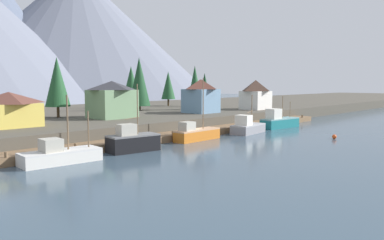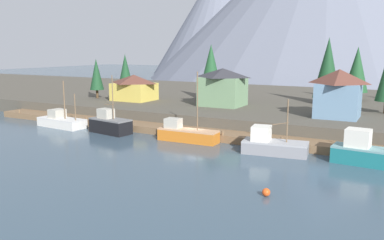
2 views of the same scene
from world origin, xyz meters
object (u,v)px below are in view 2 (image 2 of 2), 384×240
Objects in this scene: fishing_boat_orange at (186,134)px; fishing_boat_black at (110,124)px; fishing_boat_teal at (374,154)px; conifer_far_left at (357,70)px; fishing_boat_white at (61,121)px; conifer_mid_right at (96,74)px; conifer_back_left at (328,68)px; house_yellow at (134,87)px; conifer_centre at (125,68)px; house_blue at (338,93)px; channel_buoy at (266,192)px; fishing_boat_grey at (272,145)px; house_green at (223,87)px; conifer_back_right at (211,67)px.

fishing_boat_black is at bearing -178.81° from fishing_boat_orange.
fishing_boat_teal is 0.90× the size of conifer_far_left.
fishing_boat_white is 9.99m from fishing_boat_black.
fishing_boat_black is at bearing -44.16° from conifer_mid_right.
conifer_back_left is at bearing 17.66° from conifer_mid_right.
house_yellow is 0.98× the size of conifer_mid_right.
fishing_boat_teal is 0.78× the size of conifer_back_left.
fishing_boat_orange is at bearing -44.11° from conifer_centre.
house_blue is 0.68× the size of conifer_far_left.
fishing_boat_black is 12.64m from fishing_boat_orange.
fishing_boat_black is 12.27× the size of channel_buoy.
fishing_boat_white is 34.79m from fishing_boat_grey.
conifer_far_left is (19.60, 19.66, 2.60)m from house_green.
conifer_back_right is (20.77, 9.95, 1.57)m from conifer_mid_right.
fishing_boat_grey is 10.97m from fishing_boat_teal.
house_green is at bearing 120.63° from fishing_boat_grey.
conifer_back_right is (-20.93, 26.56, 7.77)m from fishing_boat_grey.
conifer_back_left is 1.38× the size of conifer_centre.
fishing_boat_white is 12.50× the size of channel_buoy.
conifer_far_left reaches higher than fishing_boat_white.
house_yellow is 48.57m from channel_buoy.
conifer_mid_right is (-52.66, 16.27, 6.03)m from fishing_boat_teal.
channel_buoy is (3.03, -43.95, -8.63)m from conifer_back_left.
conifer_far_left is at bearing 64.00° from fishing_boat_orange.
conifer_mid_right is 0.92× the size of conifer_centre.
conifer_far_left reaches higher than fishing_boat_black.
fishing_boat_black is at bearing -153.16° from house_blue.
conifer_back_right is 1.25× the size of conifer_centre.
conifer_centre is (-40.32, 39.08, 6.39)m from fishing_boat_orange.
conifer_far_left reaches higher than conifer_centre.
conifer_mid_right reaches higher than fishing_boat_black.
house_blue is at bearing 25.66° from fishing_boat_white.
fishing_boat_white is 0.93× the size of fishing_boat_orange.
fishing_boat_teal reaches higher than channel_buoy.
fishing_boat_orange is at bearing -38.57° from house_yellow.
fishing_boat_white is 55.45m from conifer_far_left.
house_green is 0.87× the size of conifer_centre.
conifer_centre is at bearing 114.88° from conifer_mid_right.
fishing_boat_grey is 0.85× the size of fishing_boat_teal.
fishing_boat_grey is at bearing -5.59° from fishing_boat_orange.
fishing_boat_white is 41.00m from channel_buoy.
house_yellow is 11.07× the size of channel_buoy.
house_green is (18.27, 1.15, 0.80)m from house_yellow.
house_green is at bearing -134.91° from conifer_far_left.
conifer_far_left is at bearing 63.54° from conifer_back_left.
fishing_boat_teal is 32.42m from conifer_back_left.
conifer_far_left is at bearing 75.05° from fishing_boat_grey.
conifer_mid_right is at bearing 144.53° from fishing_boat_black.
conifer_mid_right is at bearing -65.12° from conifer_centre.
fishing_boat_orange is at bearing -176.21° from fishing_boat_teal.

